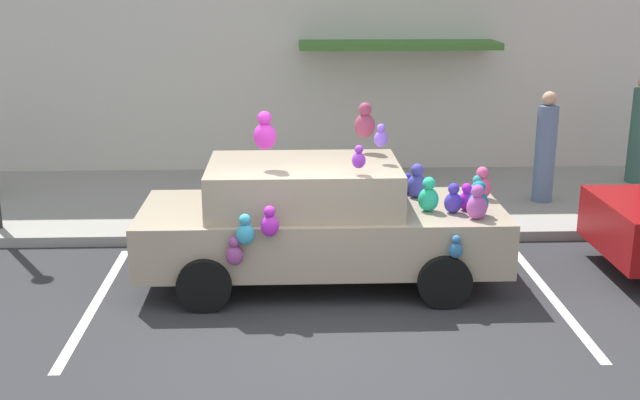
# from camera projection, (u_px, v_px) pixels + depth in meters

# --- Properties ---
(ground_plane) EXTENTS (60.00, 60.00, 0.00)m
(ground_plane) POSITION_uv_depth(u_px,v_px,m) (315.00, 335.00, 8.59)
(ground_plane) COLOR #2D2D30
(sidewalk) EXTENTS (24.00, 4.00, 0.15)m
(sidewalk) POSITION_uv_depth(u_px,v_px,m) (305.00, 201.00, 13.37)
(sidewalk) COLOR gray
(sidewalk) RESTS_ON ground
(storefront_building) EXTENTS (24.00, 1.25, 6.40)m
(storefront_building) POSITION_uv_depth(u_px,v_px,m) (303.00, 7.00, 14.57)
(storefront_building) COLOR beige
(storefront_building) RESTS_ON ground
(parking_stripe_front) EXTENTS (0.12, 3.60, 0.01)m
(parking_stripe_front) POSITION_uv_depth(u_px,v_px,m) (550.00, 295.00, 9.66)
(parking_stripe_front) COLOR silver
(parking_stripe_front) RESTS_ON ground
(parking_stripe_rear) EXTENTS (0.12, 3.60, 0.01)m
(parking_stripe_rear) POSITION_uv_depth(u_px,v_px,m) (96.00, 302.00, 9.46)
(parking_stripe_rear) COLOR silver
(parking_stripe_rear) RESTS_ON ground
(plush_covered_car) EXTENTS (4.52, 2.04, 2.24)m
(plush_covered_car) POSITION_uv_depth(u_px,v_px,m) (319.00, 220.00, 9.90)
(plush_covered_car) COLOR tan
(plush_covered_car) RESTS_ON ground
(teddy_bear_on_sidewalk) EXTENTS (0.41, 0.34, 0.78)m
(teddy_bear_on_sidewalk) POSITION_uv_depth(u_px,v_px,m) (348.00, 198.00, 11.95)
(teddy_bear_on_sidewalk) COLOR #9E723D
(teddy_bear_on_sidewalk) RESTS_ON sidewalk
(pedestrian_walking_past) EXTENTS (0.31, 0.31, 1.91)m
(pedestrian_walking_past) POSITION_uv_depth(u_px,v_px,m) (638.00, 133.00, 14.07)
(pedestrian_walking_past) COLOR #3A6457
(pedestrian_walking_past) RESTS_ON sidewalk
(pedestrian_by_lamp) EXTENTS (0.33, 0.33, 1.82)m
(pedestrian_by_lamp) POSITION_uv_depth(u_px,v_px,m) (545.00, 150.00, 12.90)
(pedestrian_by_lamp) COLOR slate
(pedestrian_by_lamp) RESTS_ON sidewalk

